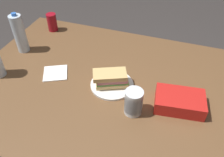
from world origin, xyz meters
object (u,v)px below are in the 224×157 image
(dining_table, at_px, (131,100))
(soda_can_red, at_px, (52,22))
(sandwich, at_px, (111,78))
(plastic_cup_stack, at_px, (134,102))
(chip_bag, at_px, (180,102))
(water_bottle_spare, at_px, (20,34))
(paper_plate, at_px, (112,85))

(dining_table, relative_size, soda_can_red, 14.56)
(sandwich, distance_m, plastic_cup_stack, 0.20)
(soda_can_red, relative_size, chip_bag, 0.53)
(chip_bag, bearing_deg, soda_can_red, -32.82)
(water_bottle_spare, bearing_deg, soda_can_red, -100.19)
(paper_plate, height_order, sandwich, sandwich)
(chip_bag, bearing_deg, water_bottle_spare, -16.80)
(sandwich, bearing_deg, paper_plate, -129.66)
(soda_can_red, height_order, chip_bag, soda_can_red)
(dining_table, xyz_separation_m, water_bottle_spare, (0.74, -0.12, 0.20))
(dining_table, height_order, paper_plate, paper_plate)
(dining_table, bearing_deg, paper_plate, 3.30)
(soda_can_red, bearing_deg, dining_table, 149.74)
(plastic_cup_stack, bearing_deg, water_bottle_spare, -18.77)
(soda_can_red, xyz_separation_m, chip_bag, (-0.93, 0.45, -0.03))
(chip_bag, distance_m, plastic_cup_stack, 0.23)
(paper_plate, height_order, soda_can_red, soda_can_red)
(sandwich, height_order, chip_bag, sandwich)
(dining_table, relative_size, sandwich, 8.86)
(water_bottle_spare, bearing_deg, sandwich, 168.13)
(sandwich, distance_m, chip_bag, 0.36)
(paper_plate, distance_m, chip_bag, 0.35)
(water_bottle_spare, bearing_deg, plastic_cup_stack, 161.23)
(soda_can_red, bearing_deg, plastic_cup_stack, 143.25)
(paper_plate, bearing_deg, dining_table, -176.70)
(water_bottle_spare, bearing_deg, dining_table, 170.61)
(soda_can_red, bearing_deg, chip_bag, 154.48)
(sandwich, relative_size, water_bottle_spare, 0.79)
(dining_table, bearing_deg, soda_can_red, -30.26)
(paper_plate, relative_size, soda_can_red, 1.86)
(soda_can_red, xyz_separation_m, plastic_cup_stack, (-0.73, 0.55, 0.00))
(paper_plate, distance_m, sandwich, 0.05)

